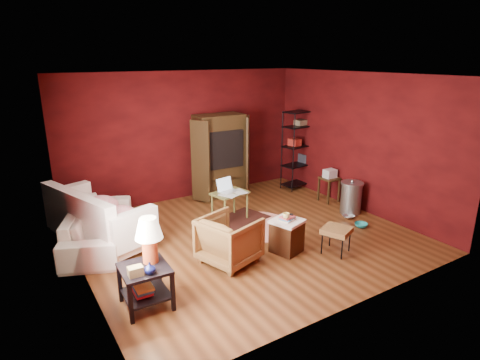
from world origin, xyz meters
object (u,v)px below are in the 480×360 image
(sofa, at_px, (98,219))
(tv_armoire, at_px, (220,154))
(armchair, at_px, (229,238))
(hamper, at_px, (287,235))
(side_table, at_px, (147,254))
(laptop_desk, at_px, (229,195))
(wire_shelving, at_px, (301,146))

(sofa, height_order, tv_armoire, tv_armoire)
(armchair, bearing_deg, hamper, -119.70)
(side_table, xyz_separation_m, hamper, (2.41, 0.19, -0.41))
(sofa, distance_m, armchair, 2.36)
(armchair, bearing_deg, sofa, 23.49)
(side_table, bearing_deg, sofa, 93.24)
(side_table, relative_size, laptop_desk, 1.41)
(sofa, height_order, armchair, sofa)
(laptop_desk, height_order, wire_shelving, wire_shelving)
(wire_shelving, bearing_deg, tv_armoire, 158.72)
(sofa, relative_size, hamper, 3.48)
(tv_armoire, relative_size, wire_shelving, 1.00)
(sofa, distance_m, laptop_desk, 2.44)
(armchair, height_order, tv_armoire, tv_armoire)
(tv_armoire, bearing_deg, wire_shelving, -11.36)
(hamper, distance_m, laptop_desk, 1.67)
(laptop_desk, bearing_deg, side_table, -152.30)
(tv_armoire, bearing_deg, sofa, -158.82)
(sofa, height_order, laptop_desk, sofa)
(armchair, xyz_separation_m, tv_armoire, (1.41, 2.81, 0.56))
(hamper, bearing_deg, sofa, 142.00)
(hamper, bearing_deg, armchair, 168.18)
(side_table, relative_size, tv_armoire, 0.63)
(armchair, distance_m, wire_shelving, 4.16)
(armchair, relative_size, side_table, 0.70)
(laptop_desk, bearing_deg, tv_armoire, 56.59)
(armchair, distance_m, side_table, 1.52)
(hamper, xyz_separation_m, wire_shelving, (2.41, 2.55, 0.74))
(side_table, height_order, wire_shelving, wire_shelving)
(sofa, relative_size, laptop_desk, 2.70)
(hamper, bearing_deg, wire_shelving, 46.71)
(tv_armoire, bearing_deg, armchair, -114.74)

